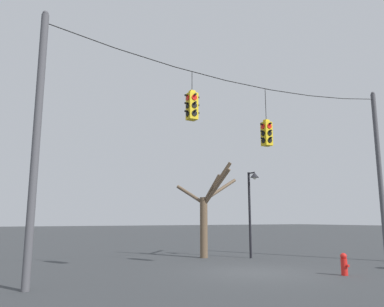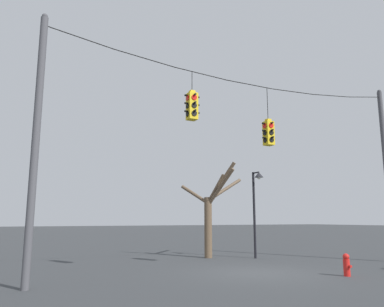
% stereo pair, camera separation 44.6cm
% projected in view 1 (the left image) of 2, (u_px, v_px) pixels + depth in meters
% --- Properties ---
extents(ground_plane, '(200.00, 200.00, 0.00)m').
position_uv_depth(ground_plane, '(256.00, 273.00, 13.53)').
color(ground_plane, '#383A3D').
extents(utility_pole_left, '(0.22, 0.22, 8.17)m').
position_uv_depth(utility_pole_left, '(36.00, 142.00, 10.70)').
color(utility_pole_left, '#4C4C51').
rests_on(utility_pole_left, ground_plane).
extents(utility_pole_right, '(0.22, 0.22, 8.17)m').
position_uv_depth(utility_pole_right, '(380.00, 173.00, 17.93)').
color(utility_pole_right, '#4C4C51').
rests_on(utility_pole_right, ground_plane).
extents(span_wire, '(15.36, 0.03, 0.67)m').
position_uv_depth(span_wire, '(249.00, 80.00, 14.89)').
color(span_wire, black).
extents(traffic_light_near_left_pole, '(0.58, 0.58, 1.81)m').
position_uv_depth(traffic_light_near_left_pole, '(192.00, 106.00, 13.41)').
color(traffic_light_near_left_pole, yellow).
extents(traffic_light_near_right_pole, '(0.58, 0.58, 2.37)m').
position_uv_depth(traffic_light_near_right_pole, '(267.00, 133.00, 14.90)').
color(traffic_light_near_right_pole, yellow).
extents(street_lamp, '(0.44, 0.76, 4.29)m').
position_uv_depth(street_lamp, '(252.00, 195.00, 18.91)').
color(street_lamp, black).
rests_on(street_lamp, ground_plane).
extents(bare_tree, '(3.31, 2.91, 4.75)m').
position_uv_depth(bare_tree, '(207.00, 211.00, 19.07)').
color(bare_tree, brown).
rests_on(bare_tree, ground_plane).
extents(fire_hydrant, '(0.22, 0.30, 0.75)m').
position_uv_depth(fire_hydrant, '(344.00, 264.00, 12.89)').
color(fire_hydrant, red).
rests_on(fire_hydrant, ground_plane).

